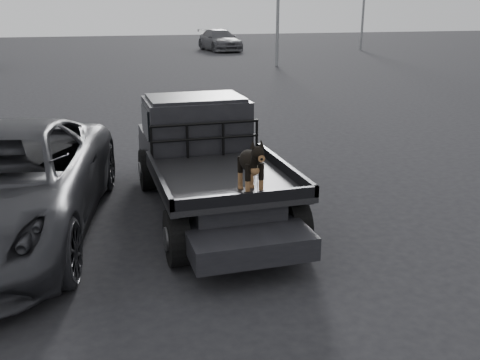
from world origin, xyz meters
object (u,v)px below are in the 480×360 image
object	(u,v)px
dog	(250,166)
parked_suv	(1,185)
flatbed_ute	(209,187)
distant_car_b	(220,40)

from	to	relation	value
dog	parked_suv	size ratio (longest dim) A/B	0.13
dog	parked_suv	bearing A→B (deg)	153.58
flatbed_ute	parked_suv	size ratio (longest dim) A/B	0.93
flatbed_ute	dog	size ratio (longest dim) A/B	7.30
parked_suv	distant_car_b	world-z (taller)	parked_suv
flatbed_ute	distant_car_b	distance (m)	34.05
distant_car_b	parked_suv	bearing A→B (deg)	-114.11
distant_car_b	dog	bearing A→B (deg)	-108.25
dog	parked_suv	world-z (taller)	dog
flatbed_ute	parked_suv	xyz separation A→B (m)	(-3.12, -0.09, 0.35)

